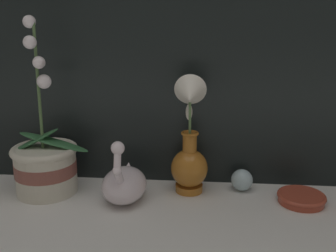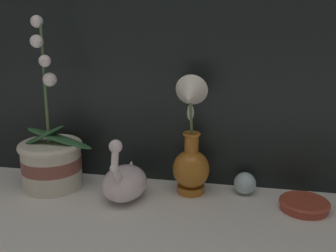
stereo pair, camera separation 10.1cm
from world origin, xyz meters
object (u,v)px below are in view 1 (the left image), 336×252
(blue_vase, at_px, (189,150))
(amber_dish, at_px, (301,198))
(swan_figurine, at_px, (124,182))
(orchid_potted_plant, at_px, (45,163))
(glass_sphere, at_px, (242,180))

(blue_vase, bearing_deg, amber_dish, -6.33)
(swan_figurine, distance_m, blue_vase, 0.20)
(swan_figurine, bearing_deg, amber_dish, 2.93)
(orchid_potted_plant, height_order, swan_figurine, orchid_potted_plant)
(glass_sphere, height_order, amber_dish, glass_sphere)
(swan_figurine, bearing_deg, orchid_potted_plant, 171.88)
(blue_vase, distance_m, glass_sphere, 0.18)
(amber_dish, bearing_deg, swan_figurine, -177.07)
(swan_figurine, bearing_deg, glass_sphere, 15.50)
(orchid_potted_plant, height_order, blue_vase, orchid_potted_plant)
(blue_vase, relative_size, glass_sphere, 5.45)
(blue_vase, bearing_deg, swan_figurine, -161.43)
(orchid_potted_plant, bearing_deg, glass_sphere, 5.87)
(orchid_potted_plant, relative_size, blue_vase, 1.43)
(orchid_potted_plant, xyz_separation_m, swan_figurine, (0.23, -0.03, -0.04))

